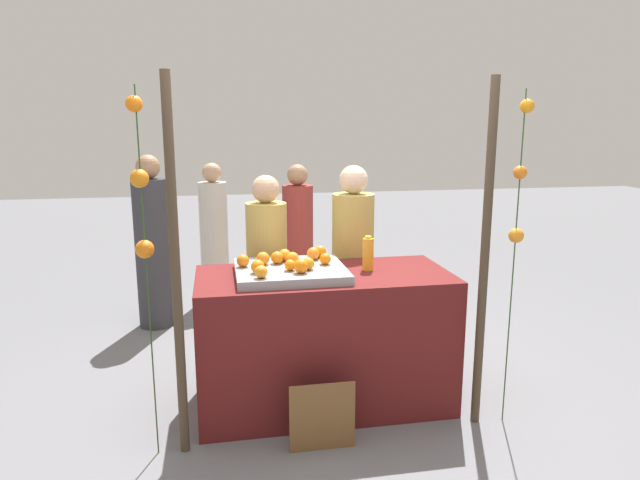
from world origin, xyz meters
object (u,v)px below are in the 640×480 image
orange_0 (261,272)px  orange_1 (313,254)px  stall_counter (324,339)px  chalkboard_sign (322,417)px  juice_bottle (368,254)px  vendor_left (267,282)px  vendor_right (352,276)px

orange_0 → orange_1: orange_1 is taller
stall_counter → chalkboard_sign: 0.64m
orange_0 → juice_bottle: bearing=21.2°
vendor_left → chalkboard_sign: bearing=-79.8°
chalkboard_sign → vendor_right: vendor_right is taller
juice_bottle → chalkboard_sign: bearing=-125.5°
orange_1 → chalkboard_sign: bearing=-95.7°
stall_counter → vendor_right: vendor_right is taller
chalkboard_sign → vendor_left: vendor_left is taller
orange_0 → juice_bottle: juice_bottle is taller
juice_bottle → vendor_right: bearing=87.8°
juice_bottle → chalkboard_sign: juice_bottle is taller
juice_bottle → vendor_right: size_ratio=0.15×
stall_counter → orange_1: (-0.05, 0.16, 0.57)m
chalkboard_sign → vendor_left: 1.29m
orange_1 → chalkboard_sign: orange_1 is taller
stall_counter → orange_0: 0.76m
orange_0 → vendor_left: 0.91m
stall_counter → orange_1: 0.59m
chalkboard_sign → vendor_left: bearing=100.2°
vendor_right → juice_bottle: bearing=-92.2°
stall_counter → chalkboard_sign: bearing=-102.0°
orange_0 → vendor_left: (0.11, 0.85, -0.31)m
juice_bottle → vendor_left: 0.91m
stall_counter → juice_bottle: (0.31, 0.04, 0.58)m
vendor_left → stall_counter: bearing=-61.2°
stall_counter → vendor_left: 0.73m
vendor_left → vendor_right: (0.66, -0.04, 0.03)m
orange_1 → vendor_left: 0.61m
orange_1 → vendor_left: vendor_left is taller
orange_1 → stall_counter: bearing=-73.2°
orange_0 → vendor_right: bearing=46.1°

